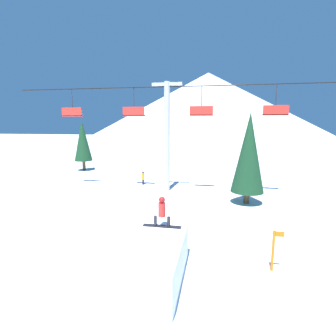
{
  "coord_description": "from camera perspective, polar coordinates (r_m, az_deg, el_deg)",
  "views": [
    {
      "loc": [
        3.43,
        -8.54,
        5.55
      ],
      "look_at": [
        0.96,
        4.85,
        3.21
      ],
      "focal_mm": 28.0,
      "sensor_mm": 36.0,
      "label": 1
    }
  ],
  "objects": [
    {
      "name": "snow_ramp",
      "position": [
        9.99,
        -5.53,
        -19.32
      ],
      "size": [
        2.83,
        4.04,
        1.41
      ],
      "color": "white",
      "rests_on": "ground_plane"
    },
    {
      "name": "snowboarder",
      "position": [
        10.66,
        -1.33,
        -9.54
      ],
      "size": [
        1.57,
        0.29,
        1.25
      ],
      "color": "black",
      "rests_on": "snow_ramp"
    },
    {
      "name": "trail_marker",
      "position": [
        11.03,
        21.98,
        -16.15
      ],
      "size": [
        0.41,
        0.1,
        1.61
      ],
      "color": "orange",
      "rests_on": "ground_plane"
    },
    {
      "name": "ground_plane",
      "position": [
        10.75,
        -10.5,
        -21.52
      ],
      "size": [
        220.0,
        220.0,
        0.0
      ],
      "primitive_type": "plane",
      "color": "white"
    },
    {
      "name": "pine_tree_far",
      "position": [
        32.3,
        -18.08,
        5.7
      ],
      "size": [
        2.05,
        2.05,
        5.94
      ],
      "color": "#4C3823",
      "rests_on": "ground_plane"
    },
    {
      "name": "mountain_ridge",
      "position": [
        97.55,
        8.63,
        13.16
      ],
      "size": [
        86.85,
        86.85,
        23.0
      ],
      "color": "silver",
      "rests_on": "ground_plane"
    },
    {
      "name": "pine_tree_near",
      "position": [
        18.65,
        17.17,
        3.17
      ],
      "size": [
        2.25,
        2.25,
        6.3
      ],
      "color": "#4C3823",
      "rests_on": "ground_plane"
    },
    {
      "name": "distant_skier",
      "position": [
        23.92,
        -5.45,
        -2.06
      ],
      "size": [
        0.24,
        0.24,
        1.23
      ],
      "color": "black",
      "rests_on": "ground_plane"
    },
    {
      "name": "chairlift",
      "position": [
        21.26,
        -0.23,
        9.08
      ],
      "size": [
        25.6,
        0.46,
        8.75
      ],
      "color": "#B2B2B7",
      "rests_on": "ground_plane"
    }
  ]
}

